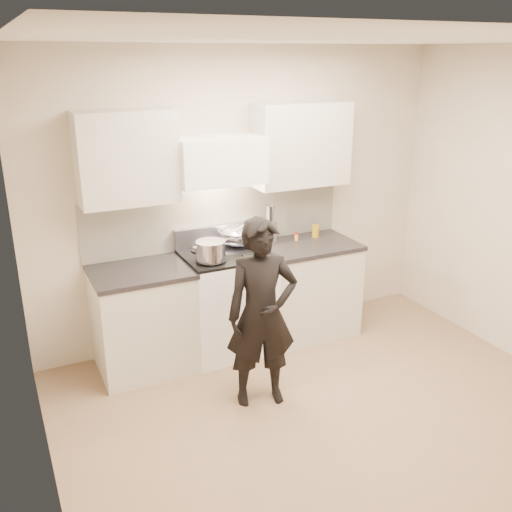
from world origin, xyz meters
The scene contains 11 objects.
ground_plane centered at (0.00, 0.00, 0.00)m, with size 4.00×4.00×0.00m, color #8A6A4E.
room_shell centered at (-0.06, 0.37, 1.60)m, with size 4.04×3.54×2.70m.
stove centered at (-0.30, 1.42, 0.47)m, with size 0.76×0.65×0.96m.
counter_right centered at (0.53, 1.43, 0.46)m, with size 0.92×0.67×0.92m.
counter_left centered at (-1.08, 1.43, 0.46)m, with size 0.82×0.67×0.92m.
wok centered at (-0.13, 1.53, 1.06)m, with size 0.38×0.46×0.30m.
stock_pot centered at (-0.50, 1.28, 1.04)m, with size 0.35×0.31×0.17m.
utensil_crock centered at (0.22, 1.59, 1.03)m, with size 0.14×0.14×0.36m.
spice_jar centered at (0.48, 1.55, 0.96)m, with size 0.04×0.04×0.08m.
oil_glass centered at (0.70, 1.56, 0.98)m, with size 0.07×0.07×0.12m.
person centered at (-0.38, 0.54, 0.75)m, with size 0.55×0.36×1.50m, color black.
Camera 1 is at (-2.12, -2.99, 2.62)m, focal length 40.00 mm.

